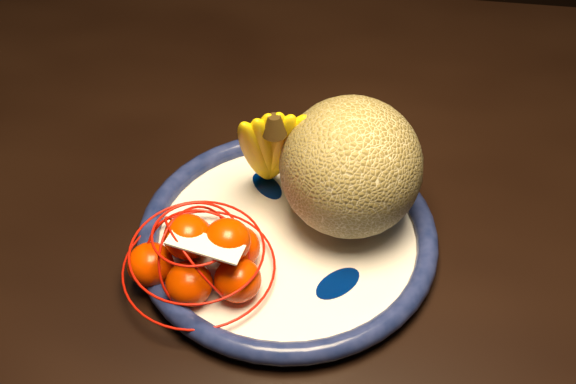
{
  "coord_description": "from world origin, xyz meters",
  "views": [
    {
      "loc": [
        0.05,
        -0.67,
        1.29
      ],
      "look_at": [
        0.03,
        -0.14,
        0.76
      ],
      "focal_mm": 45.0,
      "sensor_mm": 36.0,
      "label": 1
    }
  ],
  "objects_px": {
    "banana_bunch": "(271,145)",
    "mandarin_bag": "(201,256)",
    "dining_table": "(326,207)",
    "fruit_bowl": "(288,236)",
    "cantaloupe": "(351,167)"
  },
  "relations": [
    {
      "from": "dining_table",
      "to": "banana_bunch",
      "type": "xyz_separation_m",
      "value": [
        -0.06,
        -0.06,
        0.16
      ]
    },
    {
      "from": "fruit_bowl",
      "to": "banana_bunch",
      "type": "relative_size",
      "value": 2.2
    },
    {
      "from": "cantaloupe",
      "to": "fruit_bowl",
      "type": "bearing_deg",
      "value": -153.65
    },
    {
      "from": "fruit_bowl",
      "to": "mandarin_bag",
      "type": "xyz_separation_m",
      "value": [
        -0.08,
        -0.06,
        0.03
      ]
    },
    {
      "from": "banana_bunch",
      "to": "mandarin_bag",
      "type": "height_order",
      "value": "banana_bunch"
    },
    {
      "from": "fruit_bowl",
      "to": "banana_bunch",
      "type": "distance_m",
      "value": 0.1
    },
    {
      "from": "cantaloupe",
      "to": "banana_bunch",
      "type": "distance_m",
      "value": 0.09
    },
    {
      "from": "mandarin_bag",
      "to": "banana_bunch",
      "type": "bearing_deg",
      "value": 62.14
    },
    {
      "from": "dining_table",
      "to": "fruit_bowl",
      "type": "xyz_separation_m",
      "value": [
        -0.04,
        -0.13,
        0.09
      ]
    },
    {
      "from": "dining_table",
      "to": "banana_bunch",
      "type": "distance_m",
      "value": 0.18
    },
    {
      "from": "cantaloupe",
      "to": "banana_bunch",
      "type": "relative_size",
      "value": 1.02
    },
    {
      "from": "dining_table",
      "to": "cantaloupe",
      "type": "xyz_separation_m",
      "value": [
        0.02,
        -0.1,
        0.16
      ]
    },
    {
      "from": "dining_table",
      "to": "mandarin_bag",
      "type": "bearing_deg",
      "value": -119.11
    },
    {
      "from": "fruit_bowl",
      "to": "banana_bunch",
      "type": "height_order",
      "value": "banana_bunch"
    },
    {
      "from": "dining_table",
      "to": "banana_bunch",
      "type": "relative_size",
      "value": 9.99
    }
  ]
}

